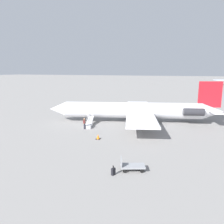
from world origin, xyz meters
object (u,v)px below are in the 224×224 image
object	(u,v)px
airplane_main	(138,110)
boarding_stairs	(89,125)
passenger	(84,123)
luggage_cart	(131,166)
suitcase	(113,171)

from	to	relation	value
airplane_main	boarding_stairs	world-z (taller)	airplane_main
passenger	luggage_cart	xyz separation A→B (m)	(-10.44, 11.34, -0.54)
boarding_stairs	passenger	size ratio (longest dim) A/B	2.38
suitcase	airplane_main	bearing A→B (deg)	-83.22
boarding_stairs	luggage_cart	bearing A→B (deg)	-155.66
airplane_main	boarding_stairs	bearing A→B (deg)	25.86
airplane_main	boarding_stairs	size ratio (longest dim) A/B	7.20
boarding_stairs	luggage_cart	distance (m)	16.47
passenger	boarding_stairs	bearing A→B (deg)	-15.81
luggage_cart	boarding_stairs	bearing A→B (deg)	-71.04
boarding_stairs	passenger	xyz separation A→B (m)	(0.02, 1.42, 0.62)
airplane_main	boarding_stairs	xyz separation A→B (m)	(6.77, 5.84, -1.76)
passenger	luggage_cart	bearing A→B (deg)	-152.26
airplane_main	passenger	xyz separation A→B (m)	(6.80, 7.25, -1.14)
passenger	luggage_cart	distance (m)	15.43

